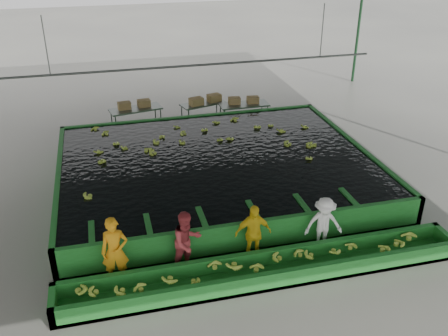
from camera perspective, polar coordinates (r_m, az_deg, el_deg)
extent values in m
plane|color=gray|center=(15.28, 0.47, -4.17)|extent=(80.00, 80.00, 0.00)
cube|color=slate|center=(13.41, 0.55, 14.47)|extent=(20.00, 22.00, 0.04)
cube|color=black|center=(16.16, -0.88, 1.07)|extent=(9.70, 7.70, 0.00)
cylinder|color=#59605B|center=(18.63, -3.52, 11.62)|extent=(0.08, 0.08, 14.00)
cylinder|color=#59605B|center=(18.15, -19.70, 13.00)|extent=(0.04, 0.04, 2.00)
cylinder|color=#59605B|center=(19.93, 11.16, 15.14)|extent=(0.04, 0.04, 2.00)
imported|color=orange|center=(12.09, -12.36, -9.27)|extent=(0.66, 0.46, 1.74)
imported|color=#A83438|center=(12.22, -4.25, -8.45)|extent=(0.98, 0.89, 1.65)
imported|color=yellow|center=(12.57, 3.34, -7.47)|extent=(0.95, 0.42, 1.60)
imported|color=white|center=(13.22, 11.32, -6.31)|extent=(1.06, 0.72, 1.52)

